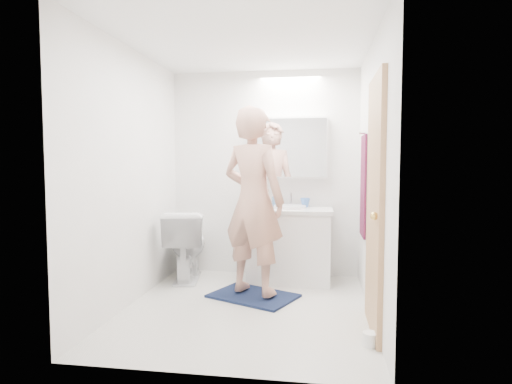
% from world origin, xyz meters
% --- Properties ---
extents(floor, '(2.50, 2.50, 0.00)m').
position_xyz_m(floor, '(0.00, 0.00, 0.00)').
color(floor, silver).
rests_on(floor, ground).
extents(ceiling, '(2.50, 2.50, 0.00)m').
position_xyz_m(ceiling, '(0.00, 0.00, 2.40)').
color(ceiling, white).
rests_on(ceiling, floor).
extents(wall_back, '(2.50, 0.00, 2.50)m').
position_xyz_m(wall_back, '(0.00, 1.25, 1.20)').
color(wall_back, white).
rests_on(wall_back, floor).
extents(wall_front, '(2.50, 0.00, 2.50)m').
position_xyz_m(wall_front, '(0.00, -1.25, 1.20)').
color(wall_front, white).
rests_on(wall_front, floor).
extents(wall_left, '(0.00, 2.50, 2.50)m').
position_xyz_m(wall_left, '(-1.10, 0.00, 1.20)').
color(wall_left, white).
rests_on(wall_left, floor).
extents(wall_right, '(0.00, 2.50, 2.50)m').
position_xyz_m(wall_right, '(1.10, 0.00, 1.20)').
color(wall_right, white).
rests_on(wall_right, floor).
extents(vanity_cabinet, '(0.90, 0.55, 0.78)m').
position_xyz_m(vanity_cabinet, '(0.32, 0.96, 0.39)').
color(vanity_cabinet, white).
rests_on(vanity_cabinet, floor).
extents(countertop, '(0.95, 0.58, 0.04)m').
position_xyz_m(countertop, '(0.32, 0.96, 0.80)').
color(countertop, silver).
rests_on(countertop, vanity_cabinet).
extents(sink_basin, '(0.36, 0.36, 0.03)m').
position_xyz_m(sink_basin, '(0.32, 0.99, 0.84)').
color(sink_basin, white).
rests_on(sink_basin, countertop).
extents(faucet, '(0.02, 0.02, 0.16)m').
position_xyz_m(faucet, '(0.32, 1.19, 0.90)').
color(faucet, '#B8B7BC').
rests_on(faucet, countertop).
extents(medicine_cabinet, '(0.88, 0.14, 0.70)m').
position_xyz_m(medicine_cabinet, '(0.30, 1.18, 1.50)').
color(medicine_cabinet, white).
rests_on(medicine_cabinet, wall_back).
extents(mirror_panel, '(0.84, 0.01, 0.66)m').
position_xyz_m(mirror_panel, '(0.30, 1.10, 1.50)').
color(mirror_panel, silver).
rests_on(mirror_panel, medicine_cabinet).
extents(toilet, '(0.57, 0.85, 0.80)m').
position_xyz_m(toilet, '(-0.84, 0.85, 0.40)').
color(toilet, white).
rests_on(toilet, floor).
extents(bath_rug, '(0.96, 0.83, 0.02)m').
position_xyz_m(bath_rug, '(0.01, 0.32, 0.01)').
color(bath_rug, '#121C38').
rests_on(bath_rug, floor).
extents(person, '(0.78, 0.67, 1.82)m').
position_xyz_m(person, '(0.01, 0.32, 0.96)').
color(person, tan).
rests_on(person, bath_rug).
extents(door, '(0.04, 0.80, 2.00)m').
position_xyz_m(door, '(1.08, -0.35, 1.00)').
color(door, tan).
rests_on(door, wall_right).
extents(door_knob, '(0.06, 0.06, 0.06)m').
position_xyz_m(door_knob, '(1.04, -0.65, 0.95)').
color(door_knob, gold).
rests_on(door_knob, door).
extents(towel, '(0.02, 0.42, 1.00)m').
position_xyz_m(towel, '(1.08, 0.55, 1.10)').
color(towel, '#171137').
rests_on(towel, wall_right).
extents(towel_hook, '(0.07, 0.02, 0.02)m').
position_xyz_m(towel_hook, '(1.07, 0.55, 1.62)').
color(towel_hook, silver).
rests_on(towel_hook, wall_right).
extents(soap_bottle_a, '(0.09, 0.09, 0.20)m').
position_xyz_m(soap_bottle_a, '(0.04, 1.11, 0.92)').
color(soap_bottle_a, tan).
rests_on(soap_bottle_a, countertop).
extents(soap_bottle_b, '(0.11, 0.11, 0.17)m').
position_xyz_m(soap_bottle_b, '(0.16, 1.15, 0.91)').
color(soap_bottle_b, '#537FB3').
rests_on(soap_bottle_b, countertop).
extents(toothbrush_cup, '(0.14, 0.14, 0.10)m').
position_xyz_m(toothbrush_cup, '(0.49, 1.12, 0.87)').
color(toothbrush_cup, '#3E6DBC').
rests_on(toothbrush_cup, countertop).
extents(toilet_paper_roll, '(0.11, 0.11, 0.10)m').
position_xyz_m(toilet_paper_roll, '(1.03, -0.66, 0.05)').
color(toilet_paper_roll, white).
rests_on(toilet_paper_roll, floor).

